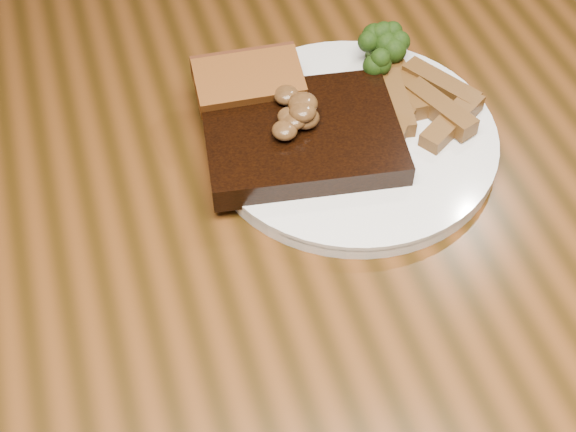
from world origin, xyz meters
name	(u,v)px	position (x,y,z in m)	size (l,w,h in m)	color
dining_table	(267,292)	(0.00, 0.00, 0.66)	(1.60, 0.90, 0.75)	#552D11
chair_far	(122,44)	(-0.06, 0.60, 0.51)	(0.44, 0.44, 0.93)	black
plate	(352,140)	(0.11, 0.08, 0.76)	(0.27, 0.27, 0.01)	white
steak	(302,136)	(0.06, 0.08, 0.77)	(0.18, 0.13, 0.03)	black
steak_bone	(323,187)	(0.06, 0.02, 0.77)	(0.13, 0.01, 0.02)	beige
mushroom_pile	(304,109)	(0.06, 0.08, 0.80)	(0.08, 0.08, 0.03)	brown
garlic_bread	(249,97)	(0.03, 0.15, 0.77)	(0.10, 0.05, 0.02)	brown
potato_wedges	(418,110)	(0.17, 0.08, 0.77)	(0.10, 0.10, 0.02)	brown
broccoli_cluster	(389,53)	(0.18, 0.16, 0.78)	(0.07, 0.07, 0.04)	#1F380C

